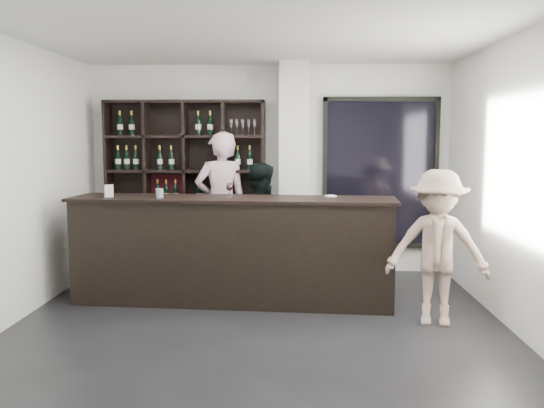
{
  "coord_description": "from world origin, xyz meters",
  "views": [
    {
      "loc": [
        0.35,
        -5.36,
        1.89
      ],
      "look_at": [
        0.1,
        1.1,
        1.14
      ],
      "focal_mm": 38.0,
      "sensor_mm": 36.0,
      "label": 1
    }
  ],
  "objects_px": {
    "tasting_counter": "(233,250)",
    "taster_pink": "(221,204)",
    "customer": "(437,248)",
    "wine_shelf": "(186,188)",
    "taster_black": "(258,225)"
  },
  "relations": [
    {
      "from": "wine_shelf",
      "to": "taster_pink",
      "type": "distance_m",
      "value": 0.58
    },
    {
      "from": "taster_black",
      "to": "customer",
      "type": "xyz_separation_m",
      "value": [
        1.9,
        -1.49,
        -0.0
      ]
    },
    {
      "from": "taster_pink",
      "to": "customer",
      "type": "distance_m",
      "value": 3.16
    },
    {
      "from": "tasting_counter",
      "to": "customer",
      "type": "relative_size",
      "value": 2.34
    },
    {
      "from": "taster_black",
      "to": "taster_pink",
      "type": "bearing_deg",
      "value": -25.79
    },
    {
      "from": "tasting_counter",
      "to": "taster_pink",
      "type": "bearing_deg",
      "value": 106.57
    },
    {
      "from": "tasting_counter",
      "to": "taster_black",
      "type": "relative_size",
      "value": 2.34
    },
    {
      "from": "wine_shelf",
      "to": "customer",
      "type": "relative_size",
      "value": 1.52
    },
    {
      "from": "wine_shelf",
      "to": "taster_black",
      "type": "height_order",
      "value": "wine_shelf"
    },
    {
      "from": "tasting_counter",
      "to": "wine_shelf",
      "type": "bearing_deg",
      "value": 122.59
    },
    {
      "from": "tasting_counter",
      "to": "taster_pink",
      "type": "height_order",
      "value": "taster_pink"
    },
    {
      "from": "taster_pink",
      "to": "customer",
      "type": "bearing_deg",
      "value": 118.63
    },
    {
      "from": "tasting_counter",
      "to": "customer",
      "type": "height_order",
      "value": "customer"
    },
    {
      "from": "tasting_counter",
      "to": "customer",
      "type": "xyz_separation_m",
      "value": [
        2.15,
        -0.7,
        0.18
      ]
    },
    {
      "from": "taster_black",
      "to": "customer",
      "type": "bearing_deg",
      "value": 159.11
    }
  ]
}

